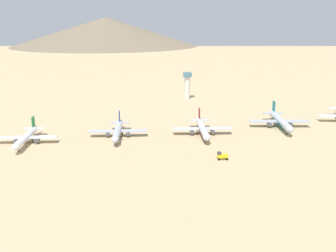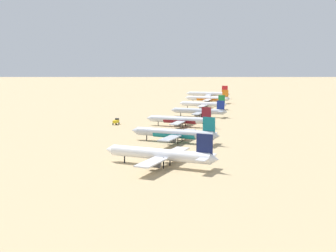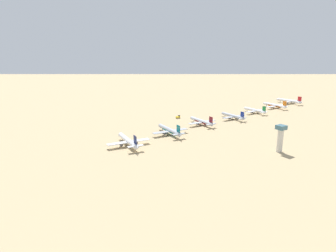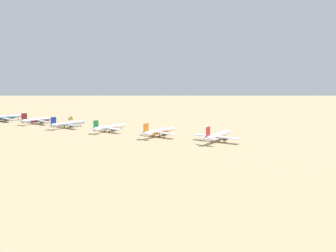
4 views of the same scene
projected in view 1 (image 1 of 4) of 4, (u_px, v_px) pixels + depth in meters
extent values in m
plane|color=tan|center=(117.00, 139.00, 218.59)|extent=(1853.84, 1853.84, 0.00)
cylinder|color=white|center=(26.00, 137.00, 209.34)|extent=(35.14, 3.75, 3.71)
cone|color=white|center=(14.00, 148.00, 190.95)|extent=(3.13, 3.64, 3.63)
cone|color=white|center=(36.00, 128.00, 227.54)|extent=(2.74, 3.34, 3.34)
cube|color=#197A38|center=(33.00, 122.00, 222.99)|extent=(5.37, 0.35, 6.83)
cube|color=silver|center=(34.00, 128.00, 224.63)|extent=(3.14, 11.72, 0.35)
cube|color=silver|center=(27.00, 137.00, 210.92)|extent=(4.92, 33.19, 0.44)
cylinder|color=#4C4C54|center=(37.00, 140.00, 210.83)|extent=(4.10, 2.25, 2.24)
cylinder|color=#4C4C54|center=(16.00, 140.00, 210.24)|extent=(4.10, 2.25, 2.24)
cylinder|color=black|center=(18.00, 149.00, 197.11)|extent=(0.43, 0.43, 3.73)
cylinder|color=black|center=(32.00, 139.00, 212.42)|extent=(0.43, 0.43, 3.73)
cylinder|color=black|center=(23.00, 140.00, 212.16)|extent=(0.43, 0.43, 3.73)
cylinder|color=#B2B7C1|center=(118.00, 131.00, 221.26)|extent=(35.94, 3.91, 3.79)
cone|color=#B2B7C1|center=(115.00, 141.00, 202.46)|extent=(3.21, 3.73, 3.72)
cone|color=#B2B7C1|center=(120.00, 122.00, 239.88)|extent=(2.81, 3.42, 3.41)
cube|color=navy|center=(119.00, 117.00, 235.22)|extent=(5.49, 0.37, 6.99)
cube|color=#A4A8B2|center=(120.00, 123.00, 236.90)|extent=(3.23, 11.99, 0.36)
cube|color=#A4A8B2|center=(118.00, 131.00, 222.88)|extent=(5.10, 33.95, 0.45)
cylinder|color=#4C4C54|center=(128.00, 133.00, 222.77)|extent=(4.20, 2.31, 2.30)
cylinder|color=#4C4C54|center=(108.00, 134.00, 222.21)|extent=(4.20, 2.31, 2.30)
cylinder|color=black|center=(116.00, 141.00, 208.76)|extent=(0.44, 0.44, 3.81)
cylinder|color=black|center=(122.00, 133.00, 224.40)|extent=(0.44, 0.44, 3.81)
cylinder|color=black|center=(114.00, 133.00, 224.16)|extent=(0.44, 0.44, 3.81)
cylinder|color=silver|center=(202.00, 128.00, 225.28)|extent=(37.78, 4.40, 3.98)
cone|color=silver|center=(207.00, 139.00, 205.52)|extent=(3.40, 3.94, 3.90)
cone|color=silver|center=(198.00, 120.00, 244.84)|extent=(2.97, 3.62, 3.58)
cube|color=maroon|center=(199.00, 114.00, 239.95)|extent=(5.77, 0.43, 7.34)
cube|color=#B6BBC5|center=(199.00, 120.00, 241.71)|extent=(3.49, 12.62, 0.38)
cube|color=#B6BBC5|center=(202.00, 129.00, 226.98)|extent=(5.64, 35.70, 0.47)
cylinder|color=#4C4C54|center=(213.00, 131.00, 226.81)|extent=(4.43, 2.46, 2.41)
cylinder|color=#4C4C54|center=(192.00, 131.00, 226.32)|extent=(4.43, 2.46, 2.41)
cylinder|color=black|center=(206.00, 139.00, 212.14)|extent=(0.46, 0.46, 4.00)
cylinder|color=black|center=(206.00, 131.00, 228.56)|extent=(0.46, 0.46, 4.00)
cylinder|color=black|center=(197.00, 131.00, 228.35)|extent=(0.46, 0.46, 4.00)
cylinder|color=maroon|center=(202.00, 129.00, 225.36)|extent=(20.80, 4.22, 3.99)
cylinder|color=#B2B7C1|center=(280.00, 121.00, 240.72)|extent=(40.80, 6.78, 4.29)
cone|color=#B2B7C1|center=(291.00, 130.00, 219.44)|extent=(3.86, 4.42, 4.20)
cone|color=#B2B7C1|center=(272.00, 113.00, 261.79)|extent=(3.39, 4.05, 3.86)
cube|color=#14727F|center=(274.00, 107.00, 256.52)|extent=(6.22, 0.78, 7.90)
cube|color=#A4A8B2|center=(273.00, 113.00, 258.41)|extent=(4.44, 13.73, 0.41)
cube|color=#A4A8B2|center=(280.00, 121.00, 242.56)|extent=(7.99, 38.63, 0.51)
cylinder|color=#4C4C54|center=(290.00, 124.00, 242.04)|extent=(4.89, 2.88, 2.59)
cylinder|color=#4C4C54|center=(269.00, 124.00, 242.17)|extent=(4.89, 2.88, 2.59)
cylinder|color=black|center=(287.00, 131.00, 226.57)|extent=(0.50, 0.50, 4.31)
cylinder|color=black|center=(283.00, 123.00, 244.11)|extent=(0.50, 0.50, 4.31)
cylinder|color=black|center=(274.00, 123.00, 244.17)|extent=(0.50, 0.50, 4.31)
cylinder|color=#14727F|center=(280.00, 121.00, 240.81)|extent=(22.56, 5.66, 4.30)
cube|color=yellow|center=(223.00, 156.00, 186.57)|extent=(2.31, 5.20, 1.70)
cube|color=#333338|center=(219.00, 153.00, 186.10)|extent=(2.07, 1.80, 1.10)
cylinder|color=black|center=(219.00, 159.00, 185.74)|extent=(0.35, 1.10, 1.10)
cylinder|color=black|center=(218.00, 158.00, 187.95)|extent=(0.35, 1.10, 1.10)
cylinder|color=black|center=(227.00, 159.00, 185.94)|extent=(0.35, 1.10, 1.10)
cylinder|color=black|center=(226.00, 158.00, 188.15)|extent=(0.35, 1.10, 1.10)
cylinder|color=beige|center=(187.00, 88.00, 327.44)|extent=(4.80, 4.80, 19.62)
cube|color=#3F6B7A|center=(187.00, 75.00, 324.29)|extent=(7.20, 7.20, 3.60)
cone|color=#70604C|center=(106.00, 32.00, 1003.38)|extent=(491.16, 491.16, 73.36)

